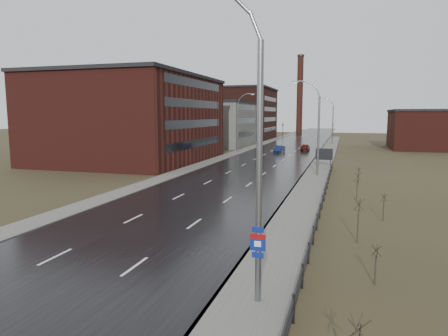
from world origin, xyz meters
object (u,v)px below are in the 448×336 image
Objects in this scene: car_near at (279,149)px; car_far at (305,148)px; billboard at (324,155)px; streetlight_main at (251,150)px.

car_far is (4.41, 5.48, 0.03)m from car_near.
billboard reaches higher than car_near.
streetlight_main is 63.55m from car_near.
car_near is 7.03m from car_far.
streetlight_main is 43.20m from billboard.
billboard is 25.72m from car_far.
car_far reaches higher than car_near.
streetlight_main is at bearing -76.69° from car_near.
car_near is (-8.77, 62.71, -5.39)m from streetlight_main.
streetlight_main is 2.98× the size of car_near.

